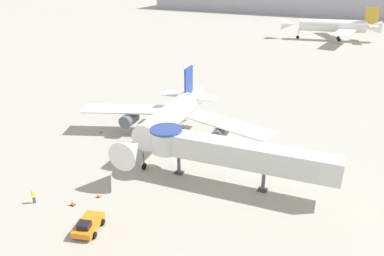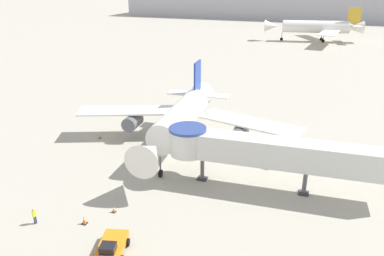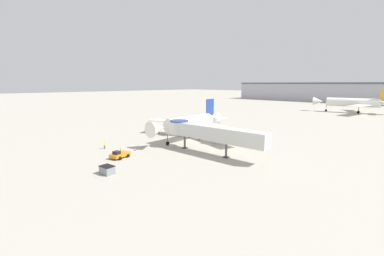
{
  "view_description": "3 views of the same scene",
  "coord_description": "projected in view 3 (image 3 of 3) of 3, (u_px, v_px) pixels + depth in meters",
  "views": [
    {
      "loc": [
        25.83,
        -43.24,
        25.09
      ],
      "look_at": [
        4.17,
        2.53,
        2.77
      ],
      "focal_mm": 35.0,
      "sensor_mm": 36.0,
      "label": 1
    },
    {
      "loc": [
        17.6,
        -40.81,
        21.15
      ],
      "look_at": [
        4.32,
        -3.94,
        5.29
      ],
      "focal_mm": 35.0,
      "sensor_mm": 36.0,
      "label": 2
    },
    {
      "loc": [
        46.72,
        -43.44,
        14.15
      ],
      "look_at": [
        6.59,
        -3.85,
        4.34
      ],
      "focal_mm": 24.0,
      "sensor_mm": 36.0,
      "label": 3
    }
  ],
  "objects": [
    {
      "name": "background_jet_gold_tail",
      "position": [
        354.0,
        102.0,
        124.09
      ],
      "size": [
        33.53,
        34.32,
        11.57
      ],
      "rotation": [
        0.0,
        0.0,
        -1.38
      ],
      "color": "white",
      "rests_on": "ground_plane"
    },
    {
      "name": "jet_bridge",
      "position": [
        208.0,
        132.0,
        52.04
      ],
      "size": [
        23.25,
        4.68,
        6.06
      ],
      "rotation": [
        0.0,
        0.0,
        0.06
      ],
      "color": "silver",
      "rests_on": "ground_plane"
    },
    {
      "name": "terminal_building",
      "position": [
        350.0,
        93.0,
        190.31
      ],
      "size": [
        174.55,
        26.92,
        14.93
      ],
      "color": "#A8A8B2",
      "rests_on": "ground_plane"
    },
    {
      "name": "main_airplane",
      "position": [
        191.0,
        123.0,
        64.8
      ],
      "size": [
        31.16,
        24.29,
        10.0
      ],
      "rotation": [
        0.0,
        0.0,
        0.07
      ],
      "color": "white",
      "rests_on": "ground_plane"
    },
    {
      "name": "ground_crew_marshaller",
      "position": [
        104.0,
        145.0,
        56.16
      ],
      "size": [
        0.24,
        0.34,
        1.61
      ],
      "rotation": [
        0.0,
        0.0,
        1.36
      ],
      "color": "#1E2338",
      "rests_on": "ground_plane"
    },
    {
      "name": "traffic_cone_apron_front",
      "position": [
        121.0,
        149.0,
        54.32
      ],
      "size": [
        0.5,
        0.5,
        0.82
      ],
      "color": "black",
      "rests_on": "ground_plane"
    },
    {
      "name": "ground_plane",
      "position": [
        185.0,
        140.0,
        65.25
      ],
      "size": [
        800.0,
        800.0,
        0.0
      ],
      "primitive_type": "plane",
      "color": "#A8A393"
    },
    {
      "name": "pushback_tug_orange",
      "position": [
        120.0,
        155.0,
        49.22
      ],
      "size": [
        3.02,
        4.2,
        1.53
      ],
      "rotation": [
        0.0,
        0.0,
        0.27
      ],
      "color": "orange",
      "rests_on": "ground_plane"
    },
    {
      "name": "traffic_cone_near_nose",
      "position": [
        135.0,
        149.0,
        54.96
      ],
      "size": [
        0.39,
        0.39,
        0.64
      ],
      "color": "black",
      "rests_on": "ground_plane"
    },
    {
      "name": "service_container_gray",
      "position": [
        107.0,
        170.0,
        40.52
      ],
      "size": [
        2.45,
        1.95,
        1.34
      ],
      "rotation": [
        0.0,
        0.0,
        0.14
      ],
      "color": "gray",
      "rests_on": "ground_plane"
    },
    {
      "name": "traffic_cone_port_wing",
      "position": [
        159.0,
        133.0,
        73.21
      ],
      "size": [
        0.36,
        0.36,
        0.6
      ],
      "color": "black",
      "rests_on": "ground_plane"
    }
  ]
}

